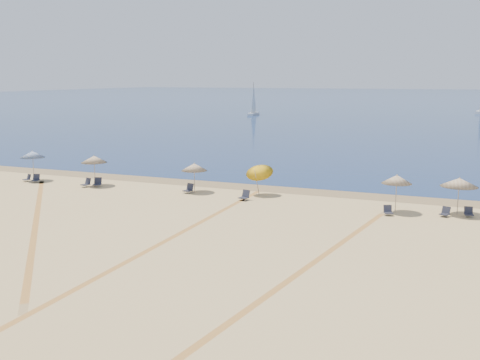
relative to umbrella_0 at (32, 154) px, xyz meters
The scene contains 20 objects.
ground 27.37m from the umbrella_0, 46.54° to the right, with size 160.00×160.00×0.00m, color tan.
ocean 206.07m from the umbrella_0, 84.78° to the left, with size 500.00×500.00×0.00m, color #0C2151.
wet_sand 19.36m from the umbrella_0, 12.62° to the left, with size 500.00×500.00×0.00m, color olive.
umbrella_0 is the anchor object (origin of this frame).
umbrella_1 6.18m from the umbrella_0, ahead, with size 2.08×2.08×2.52m.
umbrella_2 14.84m from the umbrella_0, ahead, with size 1.99×1.99×2.29m.
umbrella_3 19.87m from the umbrella_0, ahead, with size 2.03×2.06×2.66m.
umbrella_4 29.86m from the umbrella_0, ahead, with size 1.94×1.94×2.54m.
umbrella_5 33.63m from the umbrella_0, ahead, with size 2.34×2.34×2.45m.
chair_0 2.07m from the umbrella_0, 130.27° to the right, with size 0.68×0.73×0.61m.
chair_1 2.12m from the umbrella_0, 38.58° to the right, with size 0.73×0.80×0.68m.
chair_2 6.15m from the umbrella_0, ahead, with size 0.76×0.83×0.71m.
chair_3 6.85m from the umbrella_0, ahead, with size 0.80×0.86×0.73m.
chair_4 14.68m from the umbrella_0, ahead, with size 0.75×0.82×0.72m.
chair_5 19.51m from the umbrella_0, ahead, with size 0.77×0.84×0.73m.
chair_6 29.59m from the umbrella_0, ahead, with size 0.70×0.75×0.63m.
chair_7 32.98m from the umbrella_0, ahead, with size 0.70×0.75×0.63m.
chair_8 34.36m from the umbrella_0, ahead, with size 0.61×0.68×0.63m.
sailboat_2 85.44m from the umbrella_0, 97.12° to the left, with size 1.43×5.15×7.63m.
tire_tracks 21.90m from the umbrella_0, 32.47° to the right, with size 53.83×40.86×0.00m.
Camera 1 is at (14.18, -16.61, 8.67)m, focal length 40.97 mm.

